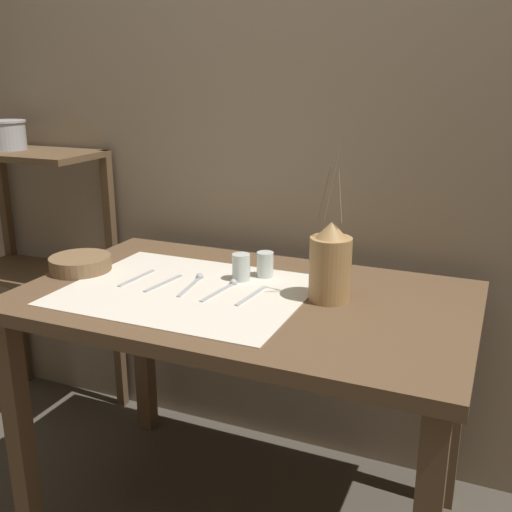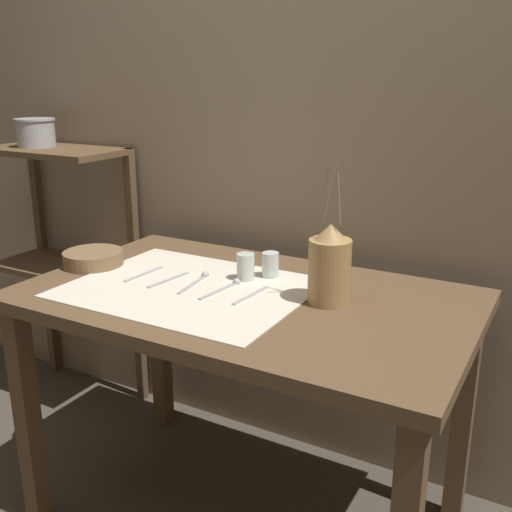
% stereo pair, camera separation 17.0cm
% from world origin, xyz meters
% --- Properties ---
extents(stone_wall_back, '(7.00, 0.06, 2.40)m').
position_xyz_m(stone_wall_back, '(0.00, 0.51, 1.20)').
color(stone_wall_back, gray).
rests_on(stone_wall_back, ground_plane).
extents(wooden_table, '(1.31, 0.79, 0.79)m').
position_xyz_m(wooden_table, '(0.00, 0.00, 0.69)').
color(wooden_table, brown).
rests_on(wooden_table, ground_plane).
extents(wooden_shelf_unit, '(0.59, 0.31, 1.12)m').
position_xyz_m(wooden_shelf_unit, '(-1.07, 0.34, 0.79)').
color(wooden_shelf_unit, brown).
rests_on(wooden_shelf_unit, ground_plane).
extents(linen_cloth, '(0.70, 0.56, 0.00)m').
position_xyz_m(linen_cloth, '(-0.17, -0.04, 0.80)').
color(linen_cloth, beige).
rests_on(linen_cloth, wooden_table).
extents(pitcher_with_flowers, '(0.12, 0.12, 0.45)m').
position_xyz_m(pitcher_with_flowers, '(0.24, 0.05, 0.90)').
color(pitcher_with_flowers, '#A87F4C').
rests_on(pitcher_with_flowers, wooden_table).
extents(wooden_bowl, '(0.20, 0.20, 0.05)m').
position_xyz_m(wooden_bowl, '(-0.58, -0.02, 0.82)').
color(wooden_bowl, brown).
rests_on(wooden_bowl, wooden_table).
extents(glass_tumbler_near, '(0.06, 0.06, 0.08)m').
position_xyz_m(glass_tumbler_near, '(-0.06, 0.10, 0.84)').
color(glass_tumbler_near, silver).
rests_on(glass_tumbler_near, wooden_table).
extents(glass_tumbler_far, '(0.05, 0.05, 0.08)m').
position_xyz_m(glass_tumbler_far, '(0.00, 0.16, 0.84)').
color(glass_tumbler_far, silver).
rests_on(glass_tumbler_far, wooden_table).
extents(fork_inner, '(0.02, 0.17, 0.00)m').
position_xyz_m(fork_inner, '(-0.36, -0.02, 0.80)').
color(fork_inner, '#A8A8AD').
rests_on(fork_inner, wooden_table).
extents(knife_center, '(0.03, 0.17, 0.00)m').
position_xyz_m(knife_center, '(-0.26, -0.03, 0.80)').
color(knife_center, '#A8A8AD').
rests_on(knife_center, wooden_table).
extents(spoon_outer, '(0.04, 0.18, 0.02)m').
position_xyz_m(spoon_outer, '(-0.18, 0.03, 0.80)').
color(spoon_outer, '#A8A8AD').
rests_on(spoon_outer, wooden_table).
extents(spoon_inner, '(0.04, 0.18, 0.02)m').
position_xyz_m(spoon_inner, '(-0.06, 0.02, 0.80)').
color(spoon_inner, '#A8A8AD').
rests_on(spoon_inner, wooden_table).
extents(fork_outer, '(0.03, 0.17, 0.00)m').
position_xyz_m(fork_outer, '(0.03, -0.02, 0.80)').
color(fork_outer, '#A8A8AD').
rests_on(fork_outer, wooden_table).
extents(metal_pot_large, '(0.16, 0.16, 0.11)m').
position_xyz_m(metal_pot_large, '(-1.16, 0.30, 1.18)').
color(metal_pot_large, '#A8A8AD').
rests_on(metal_pot_large, wooden_shelf_unit).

